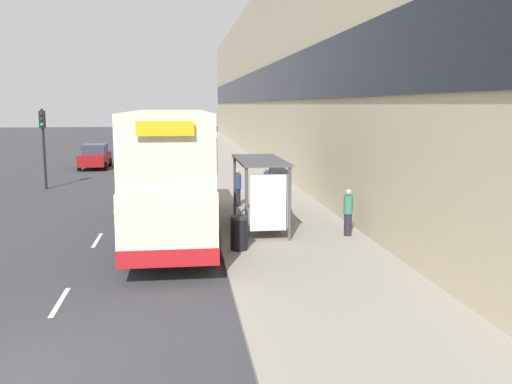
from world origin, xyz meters
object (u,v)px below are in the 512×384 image
object	(u,v)px
pedestrian_2	(238,187)
pedestrian_4	(348,212)
double_decker_bus_near	(170,171)
litter_bin	(239,233)
bus_shelter	(266,181)
car_0	(177,143)
pedestrian_at_shelter	(268,187)
car_1	(95,156)
traffic_light_far_kerb	(43,135)
pedestrian_1	(275,191)
pedestrian_3	(283,196)

from	to	relation	value
pedestrian_2	pedestrian_4	distance (m)	6.86
double_decker_bus_near	pedestrian_2	world-z (taller)	double_decker_bus_near
pedestrian_4	litter_bin	bearing A→B (deg)	-159.78
bus_shelter	car_0	xyz separation A→B (m)	(-3.23, 35.17, -1.00)
double_decker_bus_near	pedestrian_at_shelter	xyz separation A→B (m)	(4.01, 4.14, -1.22)
car_0	car_1	distance (m)	14.11
car_0	car_1	world-z (taller)	car_0
car_1	traffic_light_far_kerb	xyz separation A→B (m)	(-1.16, -10.16, 2.06)
pedestrian_at_shelter	pedestrian_1	bearing A→B (deg)	-77.57
pedestrian_3	car_1	bearing A→B (deg)	116.05
double_decker_bus_near	pedestrian_at_shelter	world-z (taller)	double_decker_bus_near
pedestrian_4	traffic_light_far_kerb	world-z (taller)	traffic_light_far_kerb
pedestrian_1	litter_bin	xyz separation A→B (m)	(-2.10, -6.02, -0.34)
double_decker_bus_near	pedestrian_4	bearing A→B (deg)	-11.91
car_1	traffic_light_far_kerb	size ratio (longest dim) A/B	1.04
double_decker_bus_near	car_1	bearing A→B (deg)	104.39
car_0	pedestrian_2	xyz separation A→B (m)	(2.71, -30.29, 0.09)
pedestrian_3	traffic_light_far_kerb	distance (m)	15.23
double_decker_bus_near	pedestrian_2	size ratio (longest dim) A/B	6.88
double_decker_bus_near	pedestrian_2	xyz separation A→B (m)	(2.78, 4.87, -1.32)
double_decker_bus_near	car_1	xyz separation A→B (m)	(-5.72, 22.29, -1.43)
bus_shelter	pedestrian_4	distance (m)	3.03
bus_shelter	pedestrian_at_shelter	size ratio (longest dim) A/B	2.32
pedestrian_at_shelter	traffic_light_far_kerb	bearing A→B (deg)	143.70
pedestrian_1	pedestrian_4	xyz separation A→B (m)	(1.73, -4.61, -0.06)
bus_shelter	pedestrian_2	xyz separation A→B (m)	(-0.51, 4.87, -0.91)
car_0	pedestrian_2	distance (m)	30.42
pedestrian_at_shelter	pedestrian_4	distance (m)	5.71
pedestrian_at_shelter	pedestrian_3	distance (m)	2.25
litter_bin	traffic_light_far_kerb	bearing A→B (deg)	121.18
pedestrian_at_shelter	traffic_light_far_kerb	distance (m)	13.63
pedestrian_1	pedestrian_3	size ratio (longest dim) A/B	0.96
double_decker_bus_near	car_1	world-z (taller)	double_decker_bus_near
bus_shelter	pedestrian_at_shelter	world-z (taller)	bus_shelter
pedestrian_1	pedestrian_2	distance (m)	2.05
car_1	pedestrian_4	size ratio (longest dim) A/B	2.82
car_0	traffic_light_far_kerb	distance (m)	24.14
litter_bin	pedestrian_2	bearing A→B (deg)	84.62
car_0	litter_bin	world-z (taller)	car_0
car_0	pedestrian_at_shelter	distance (m)	31.27
pedestrian_at_shelter	car_1	bearing A→B (deg)	118.19
car_1	pedestrian_4	world-z (taller)	pedestrian_4
pedestrian_at_shelter	pedestrian_4	bearing A→B (deg)	-70.58
pedestrian_2	litter_bin	size ratio (longest dim) A/B	1.54
litter_bin	double_decker_bus_near	bearing A→B (deg)	127.98
bus_shelter	car_1	world-z (taller)	bus_shelter
car_1	litter_bin	bearing A→B (deg)	107.35
car_0	pedestrian_4	distance (m)	36.87
pedestrian_1	traffic_light_far_kerb	distance (m)	14.24
bus_shelter	pedestrian_3	bearing A→B (deg)	63.51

